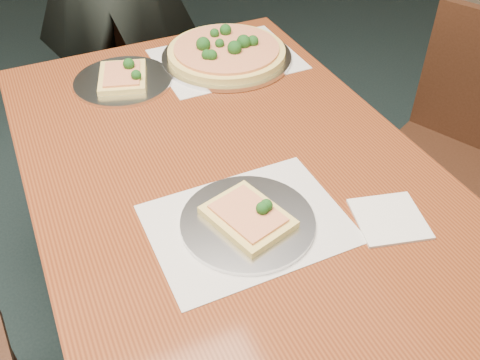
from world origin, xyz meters
name	(u,v)px	position (x,y,z in m)	size (l,w,h in m)	color
dining_table	(240,209)	(0.43, 0.22, 0.66)	(0.90, 1.50, 0.75)	#5D2712
chair_far	(127,56)	(0.45, 1.34, 0.52)	(0.46, 0.46, 0.91)	black
chair_right	(459,147)	(1.24, 0.32, 0.52)	(0.56, 0.56, 0.91)	black
placemat_main	(227,59)	(0.63, 0.75, 0.75)	(0.42, 0.32, 0.00)	white
placemat_near	(248,224)	(0.39, 0.09, 0.75)	(0.40, 0.30, 0.00)	white
pizza_pan	(226,53)	(0.63, 0.75, 0.77)	(0.40, 0.40, 0.07)	silver
slice_plate_near	(248,219)	(0.39, 0.09, 0.76)	(0.28, 0.28, 0.05)	silver
slice_plate_far	(123,79)	(0.31, 0.75, 0.76)	(0.28, 0.28, 0.06)	silver
napkin	(389,219)	(0.66, -0.02, 0.75)	(0.14, 0.14, 0.01)	white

